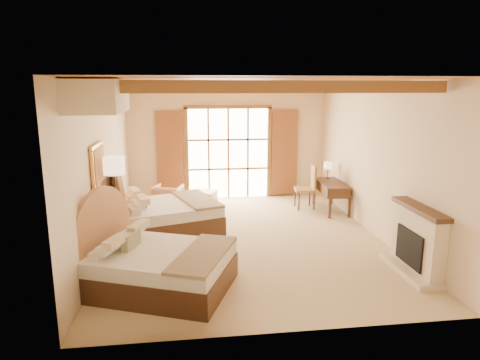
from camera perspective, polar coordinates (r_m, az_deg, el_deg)
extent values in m
plane|color=#C4B086|center=(8.95, 0.76, -7.82)|extent=(7.00, 7.00, 0.00)
plane|color=beige|center=(11.97, -1.60, 5.19)|extent=(5.50, 0.00, 5.50)
plane|color=beige|center=(8.59, -17.69, 1.81)|extent=(0.00, 7.00, 7.00)
plane|color=beige|center=(9.33, 17.78, 2.59)|extent=(0.00, 7.00, 7.00)
plane|color=#B96A37|center=(8.41, 0.82, 13.13)|extent=(7.00, 7.00, 0.00)
cube|color=white|center=(11.98, -1.57, 3.50)|extent=(2.20, 0.02, 2.50)
cube|color=brown|center=(11.90, -9.26, 3.29)|extent=(0.75, 0.06, 2.40)
cube|color=brown|center=(12.22, 5.94, 3.61)|extent=(0.75, 0.06, 2.40)
cube|color=beige|center=(7.80, 22.60, -7.58)|extent=(0.25, 1.30, 1.10)
cube|color=black|center=(7.80, 22.09, -8.32)|extent=(0.18, 0.80, 0.60)
cube|color=beige|center=(7.94, 21.73, -11.05)|extent=(0.45, 1.40, 0.10)
cube|color=#4C2A1C|center=(7.63, 22.89, -3.55)|extent=(0.30, 1.40, 0.08)
cube|color=gold|center=(7.83, -18.42, 1.91)|extent=(0.05, 0.95, 0.75)
cube|color=orange|center=(7.83, -18.20, 1.91)|extent=(0.02, 0.82, 0.62)
cube|color=beige|center=(6.44, -18.48, 10.55)|extent=(0.70, 1.40, 0.45)
cube|color=#4C2A1C|center=(6.91, -10.52, -12.49)|extent=(2.50, 2.22, 0.40)
cube|color=white|center=(6.79, -10.63, -10.09)|extent=(2.45, 2.18, 0.22)
cube|color=#918157|center=(6.74, -4.61, -8.99)|extent=(1.17, 1.71, 0.05)
cube|color=#93986B|center=(6.75, -14.81, -8.31)|extent=(0.27, 0.44, 0.24)
cube|color=#4C2A1C|center=(9.40, -9.88, -5.67)|extent=(2.54, 2.21, 0.42)
cube|color=white|center=(9.30, -9.95, -3.78)|extent=(2.49, 2.17, 0.23)
cube|color=#918157|center=(9.26, -5.48, -2.92)|extent=(1.13, 1.77, 0.05)
cube|color=#93986B|center=(9.28, -13.06, -2.42)|extent=(0.26, 0.45, 0.25)
cube|color=#4C2A1C|center=(8.49, -15.82, -7.47)|extent=(0.54, 0.54, 0.55)
cylinder|color=#382A1B|center=(8.58, -15.82, -9.10)|extent=(0.26, 0.26, 0.03)
cylinder|color=#382A1B|center=(8.33, -16.14, -3.99)|extent=(0.04, 0.04, 1.57)
cylinder|color=beige|center=(8.13, -16.50, 1.88)|extent=(0.39, 0.39, 0.32)
imported|color=tan|center=(11.11, -9.59, -2.27)|extent=(0.85, 0.86, 0.63)
cube|color=tan|center=(11.25, -4.81, -2.54)|extent=(0.74, 0.74, 0.42)
cube|color=#4C2A1C|center=(10.99, 12.10, -0.41)|extent=(0.66, 1.40, 0.05)
cube|color=#4C2A1C|center=(11.02, 12.07, -1.06)|extent=(0.64, 1.36, 0.22)
cube|color=olive|center=(11.14, 8.62, -1.26)|extent=(0.55, 0.55, 0.07)
cube|color=olive|center=(11.13, 9.77, 0.43)|extent=(0.11, 0.50, 0.61)
cylinder|color=#382A1B|center=(11.42, 11.59, 0.27)|extent=(0.13, 0.13, 0.02)
cylinder|color=#382A1B|center=(11.39, 11.63, 1.01)|extent=(0.03, 0.03, 0.30)
cylinder|color=beige|center=(11.36, 11.66, 1.92)|extent=(0.22, 0.22, 0.17)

